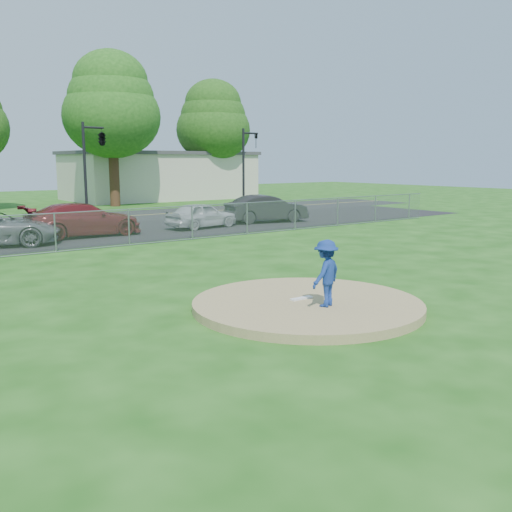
% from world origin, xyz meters
% --- Properties ---
extents(ground, '(120.00, 120.00, 0.00)m').
position_xyz_m(ground, '(0.00, 10.00, 0.00)').
color(ground, '#164A10').
rests_on(ground, ground).
extents(pitchers_mound, '(5.40, 5.40, 0.20)m').
position_xyz_m(pitchers_mound, '(0.00, 0.00, 0.10)').
color(pitchers_mound, '#968052').
rests_on(pitchers_mound, ground).
extents(pitching_rubber, '(0.60, 0.15, 0.04)m').
position_xyz_m(pitching_rubber, '(0.00, 0.20, 0.22)').
color(pitching_rubber, white).
rests_on(pitching_rubber, pitchers_mound).
extents(chain_link_fence, '(40.00, 0.06, 1.50)m').
position_xyz_m(chain_link_fence, '(0.00, 12.00, 0.75)').
color(chain_link_fence, gray).
rests_on(chain_link_fence, ground).
extents(parking_lot, '(50.00, 8.00, 0.01)m').
position_xyz_m(parking_lot, '(0.00, 16.50, 0.01)').
color(parking_lot, black).
rests_on(parking_lot, ground).
extents(street, '(60.00, 7.00, 0.01)m').
position_xyz_m(street, '(0.00, 24.00, 0.00)').
color(street, black).
rests_on(street, ground).
extents(commercial_building, '(16.40, 9.40, 4.30)m').
position_xyz_m(commercial_building, '(16.00, 38.00, 2.16)').
color(commercial_building, beige).
rests_on(commercial_building, ground).
extents(tree_right, '(7.28, 7.28, 11.63)m').
position_xyz_m(tree_right, '(9.00, 32.00, 7.65)').
color(tree_right, '#3A2215').
rests_on(tree_right, ground).
extents(tree_far_right, '(6.72, 6.72, 10.74)m').
position_xyz_m(tree_far_right, '(20.00, 35.00, 7.06)').
color(tree_far_right, '#321E12').
rests_on(tree_far_right, ground).
extents(traffic_signal_center, '(1.42, 2.48, 5.60)m').
position_xyz_m(traffic_signal_center, '(3.97, 22.00, 4.61)').
color(traffic_signal_center, black).
rests_on(traffic_signal_center, ground).
extents(traffic_signal_right, '(1.28, 0.20, 5.60)m').
position_xyz_m(traffic_signal_right, '(14.24, 22.00, 3.36)').
color(traffic_signal_right, black).
rests_on(traffic_signal_right, ground).
extents(pitcher, '(1.10, 0.84, 1.51)m').
position_xyz_m(pitcher, '(-0.00, -0.61, 0.96)').
color(pitcher, navy).
rests_on(pitcher, pitchers_mound).
extents(parked_car_darkred, '(5.34, 2.24, 1.54)m').
position_xyz_m(parked_car_darkred, '(0.55, 15.93, 0.78)').
color(parked_car_darkred, maroon).
rests_on(parked_car_darkred, parking_lot).
extents(parked_car_pearl, '(4.08, 2.10, 1.33)m').
position_xyz_m(parked_car_pearl, '(6.66, 15.54, 0.67)').
color(parked_car_pearl, silver).
rests_on(parked_car_pearl, parking_lot).
extents(parked_car_charcoal, '(4.90, 2.61, 1.53)m').
position_xyz_m(parked_car_charcoal, '(11.11, 15.75, 0.78)').
color(parked_car_charcoal, '#242427').
rests_on(parked_car_charcoal, parking_lot).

